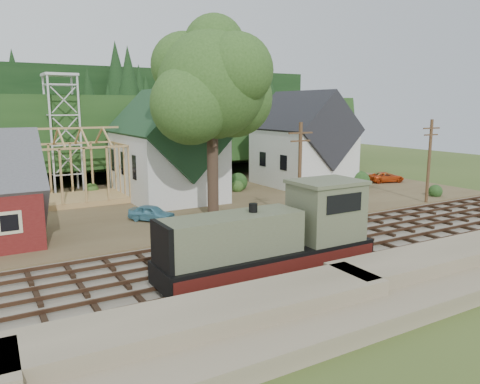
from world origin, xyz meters
TOP-DOWN VIEW (x-y plane):
  - ground at (0.00, 0.00)m, footprint 140.00×140.00m
  - embankment at (0.00, -8.50)m, footprint 64.00×5.00m
  - railroad_bed at (0.00, 0.00)m, footprint 64.00×11.00m
  - village_flat at (0.00, 18.00)m, footprint 64.00×26.00m
  - hillside at (0.00, 42.00)m, footprint 70.00×28.96m
  - ridge at (0.00, 58.00)m, footprint 80.00×20.00m
  - church at (2.00, 19.68)m, footprint 8.40×15.17m
  - farmhouse at (18.00, 19.00)m, footprint 8.40×10.80m
  - timber_frame at (-6.00, 22.00)m, footprint 8.20×6.20m
  - lattice_tower at (-6.00, 28.00)m, footprint 3.20×3.20m
  - big_tree at (2.17, 10.08)m, footprint 10.90×8.40m
  - telegraph_pole_near at (7.00, 5.20)m, footprint 2.20×0.28m
  - telegraph_pole_far at (22.00, 5.20)m, footprint 2.20×0.28m
  - locomotive at (-0.84, -3.00)m, footprint 12.31×3.08m
  - car_blue at (-2.73, 11.34)m, footprint 3.50×3.86m
  - car_red at (27.86, 15.46)m, footprint 4.61×2.97m

SIDE VIEW (x-z plane):
  - ground at x=0.00m, z-range 0.00..0.00m
  - embankment at x=0.00m, z-range -0.80..0.80m
  - hillside at x=0.00m, z-range -6.37..6.37m
  - ridge at x=0.00m, z-range -6.00..6.00m
  - railroad_bed at x=0.00m, z-range 0.00..0.16m
  - village_flat at x=0.00m, z-range 0.00..0.30m
  - car_red at x=27.86m, z-range 0.30..1.48m
  - car_blue at x=-2.73m, z-range 0.30..1.57m
  - locomotive at x=-0.84m, z-range -0.29..4.62m
  - timber_frame at x=-6.00m, z-range -0.23..6.76m
  - telegraph_pole_near at x=7.00m, z-range 0.25..8.25m
  - telegraph_pole_far at x=22.00m, z-range 0.25..8.25m
  - farmhouse at x=18.00m, z-range -0.43..10.17m
  - church at x=2.00m, z-range -1.32..11.68m
  - lattice_tower at x=-6.00m, z-range 3.97..16.10m
  - big_tree at x=2.17m, z-range 2.87..17.57m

